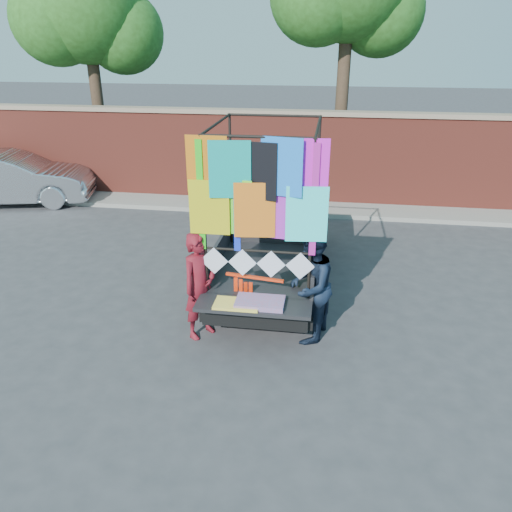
# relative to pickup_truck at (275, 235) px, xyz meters

# --- Properties ---
(ground) EXTENTS (90.00, 90.00, 0.00)m
(ground) POSITION_rel_pickup_truck_xyz_m (0.22, -2.24, -0.82)
(ground) COLOR #38383A
(ground) RESTS_ON ground
(brick_wall) EXTENTS (30.00, 0.45, 2.61)m
(brick_wall) POSITION_rel_pickup_truck_xyz_m (0.22, 4.76, 0.51)
(brick_wall) COLOR brown
(brick_wall) RESTS_ON ground
(curb) EXTENTS (30.00, 1.20, 0.12)m
(curb) POSITION_rel_pickup_truck_xyz_m (0.22, 4.06, -0.76)
(curb) COLOR gray
(curb) RESTS_ON ground
(tree_left) EXTENTS (4.20, 3.30, 7.05)m
(tree_left) POSITION_rel_pickup_truck_xyz_m (-6.26, 5.88, 4.30)
(tree_left) COLOR #38281C
(tree_left) RESTS_ON ground
(pickup_truck) EXTENTS (2.04, 5.12, 3.22)m
(pickup_truck) POSITION_rel_pickup_truck_xyz_m (0.00, 0.00, 0.00)
(pickup_truck) COLOR black
(pickup_truck) RESTS_ON ground
(sedan) EXTENTS (4.71, 2.56, 1.47)m
(sedan) POSITION_rel_pickup_truck_xyz_m (-7.98, 3.46, -0.08)
(sedan) COLOR #B6B8BD
(sedan) RESTS_ON ground
(woman) EXTENTS (0.71, 0.76, 1.75)m
(woman) POSITION_rel_pickup_truck_xyz_m (-0.89, -2.52, 0.06)
(woman) COLOR maroon
(woman) RESTS_ON ground
(man) EXTENTS (0.88, 1.03, 1.85)m
(man) POSITION_rel_pickup_truck_xyz_m (0.80, -2.37, 0.11)
(man) COLOR #131F31
(man) RESTS_ON ground
(streamer_bundle) EXTENTS (0.92, 0.19, 0.64)m
(streamer_bundle) POSITION_rel_pickup_truck_xyz_m (-0.15, -2.46, 0.05)
(streamer_bundle) COLOR red
(streamer_bundle) RESTS_ON ground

